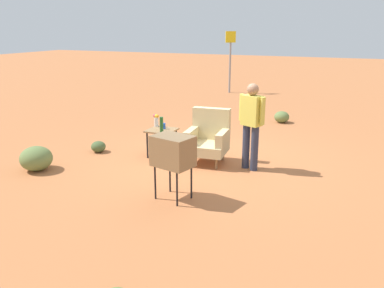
# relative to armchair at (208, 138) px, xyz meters

# --- Properties ---
(ground_plane) EXTENTS (60.00, 60.00, 0.00)m
(ground_plane) POSITION_rel_armchair_xyz_m (0.07, 0.07, -0.50)
(ground_plane) COLOR #B76B3D
(armchair) EXTENTS (0.84, 0.84, 1.06)m
(armchair) POSITION_rel_armchair_xyz_m (0.00, 0.00, 0.00)
(armchair) COLOR #937047
(armchair) RESTS_ON ground
(side_table) EXTENTS (0.56, 0.56, 0.58)m
(side_table) POSITION_rel_armchair_xyz_m (-1.01, -0.06, 0.00)
(side_table) COLOR black
(side_table) RESTS_ON ground
(tv_on_stand) EXTENTS (0.69, 0.57, 1.03)m
(tv_on_stand) POSITION_rel_armchair_xyz_m (0.14, -1.90, 0.28)
(tv_on_stand) COLOR black
(tv_on_stand) RESTS_ON ground
(person_standing) EXTENTS (0.53, 0.34, 1.64)m
(person_standing) POSITION_rel_armchair_xyz_m (0.88, -0.09, 0.44)
(person_standing) COLOR #2D3347
(person_standing) RESTS_ON ground
(road_sign) EXTENTS (0.33, 0.33, 2.44)m
(road_sign) POSITION_rel_armchair_xyz_m (-2.32, 8.49, 0.88)
(road_sign) COLOR gray
(road_sign) RESTS_ON ground
(bottle_wine_green) EXTENTS (0.07, 0.07, 0.32)m
(bottle_wine_green) POSITION_rel_armchair_xyz_m (-0.89, -0.29, 0.24)
(bottle_wine_green) COLOR #1E5623
(bottle_wine_green) RESTS_ON side_table
(soda_can_blue) EXTENTS (0.07, 0.07, 0.12)m
(soda_can_blue) POSITION_rel_armchair_xyz_m (-0.99, -0.00, 0.14)
(soda_can_blue) COLOR blue
(soda_can_blue) RESTS_ON side_table
(flower_vase) EXTENTS (0.14, 0.10, 0.27)m
(flower_vase) POSITION_rel_armchair_xyz_m (-1.23, 0.12, 0.23)
(flower_vase) COLOR silver
(flower_vase) RESTS_ON side_table
(shrub_near) EXTENTS (0.60, 0.60, 0.46)m
(shrub_near) POSITION_rel_armchair_xyz_m (-2.81, -1.75, -0.27)
(shrub_near) COLOR olive
(shrub_near) RESTS_ON ground
(shrub_mid) EXTENTS (0.42, 0.42, 0.32)m
(shrub_mid) POSITION_rel_armchair_xyz_m (0.70, 4.00, -0.34)
(shrub_mid) COLOR olive
(shrub_mid) RESTS_ON ground
(shrub_far) EXTENTS (0.31, 0.31, 0.24)m
(shrub_far) POSITION_rel_armchair_xyz_m (-2.42, -0.35, -0.38)
(shrub_far) COLOR #475B33
(shrub_far) RESTS_ON ground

